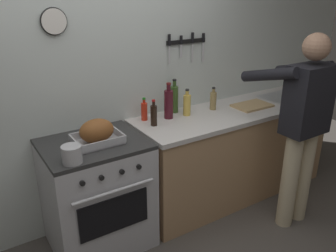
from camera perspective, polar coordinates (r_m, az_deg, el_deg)
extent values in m
cube|color=silver|center=(2.94, -11.20, 7.96)|extent=(6.00, 0.10, 2.60)
cube|color=black|center=(3.23, 2.96, 13.51)|extent=(0.41, 0.02, 0.04)
cube|color=silver|center=(3.13, 0.20, 11.43)|extent=(0.01, 0.00, 0.16)
cube|color=black|center=(3.11, 0.21, 13.75)|extent=(0.02, 0.02, 0.10)
cube|color=silver|center=(3.20, 2.12, 12.03)|extent=(0.02, 0.00, 0.12)
cube|color=black|center=(3.18, 2.14, 13.74)|extent=(0.02, 0.02, 0.08)
cube|color=silver|center=(3.27, 3.94, 11.73)|extent=(0.01, 0.00, 0.17)
cube|color=black|center=(3.25, 4.00, 14.04)|extent=(0.02, 0.02, 0.09)
cube|color=silver|center=(3.35, 5.68, 11.80)|extent=(0.02, 0.00, 0.18)
cube|color=black|center=(3.33, 5.77, 14.04)|extent=(0.02, 0.02, 0.08)
cylinder|color=white|center=(2.70, -17.99, 15.81)|extent=(0.18, 0.02, 0.18)
torus|color=black|center=(2.70, -17.99, 15.81)|extent=(0.19, 0.02, 0.19)
cube|color=tan|center=(3.56, 10.38, -4.41)|extent=(2.00, 0.62, 0.86)
cube|color=silver|center=(3.39, 10.89, 2.44)|extent=(2.03, 0.65, 0.04)
cube|color=#B2B5B7|center=(3.89, 18.01, 3.74)|extent=(0.44, 0.36, 0.11)
cube|color=#BCBCC1|center=(2.89, -11.30, -11.04)|extent=(0.76, 0.62, 0.87)
cube|color=black|center=(2.64, -8.67, -14.01)|extent=(0.53, 0.01, 0.28)
cube|color=#2D2D2D|center=(2.68, -12.01, -2.90)|extent=(0.76, 0.62, 0.03)
cylinder|color=black|center=(2.39, -13.68, -9.00)|extent=(0.04, 0.02, 0.04)
cylinder|color=black|center=(2.43, -10.71, -8.23)|extent=(0.04, 0.02, 0.04)
cylinder|color=black|center=(2.48, -7.45, -7.35)|extent=(0.04, 0.02, 0.04)
cylinder|color=black|center=(2.53, -4.73, -6.60)|extent=(0.04, 0.02, 0.04)
cylinder|color=silver|center=(2.50, -8.66, -10.43)|extent=(0.61, 0.02, 0.02)
cylinder|color=#C6B793|center=(3.21, 19.03, -8.42)|extent=(0.14, 0.14, 0.86)
cylinder|color=#C6B793|center=(3.34, 21.00, -7.46)|extent=(0.14, 0.14, 0.86)
cube|color=black|center=(3.01, 21.77, 3.95)|extent=(0.38, 0.22, 0.56)
sphere|color=#9E755B|center=(2.92, 22.91, 11.72)|extent=(0.21, 0.21, 0.21)
cylinder|color=black|center=(2.94, 16.01, 7.97)|extent=(0.09, 0.55, 0.22)
cylinder|color=black|center=(3.26, 21.02, 8.67)|extent=(0.09, 0.55, 0.22)
cube|color=#B7B7BC|center=(2.65, -11.31, -2.61)|extent=(0.34, 0.25, 0.01)
cube|color=#B7B7BC|center=(2.53, -10.30, -2.91)|extent=(0.34, 0.01, 0.05)
cube|color=#B7B7BC|center=(2.74, -12.34, -1.05)|extent=(0.34, 0.01, 0.05)
cube|color=#B7B7BC|center=(2.59, -14.85, -2.74)|extent=(0.01, 0.25, 0.05)
cube|color=#B7B7BC|center=(2.69, -8.02, -1.18)|extent=(0.01, 0.25, 0.05)
ellipsoid|color=brown|center=(2.61, -11.46, -0.74)|extent=(0.26, 0.19, 0.17)
cylinder|color=#B7B7BC|center=(2.38, -15.29, -4.44)|extent=(0.13, 0.13, 0.12)
cube|color=tan|center=(3.48, 13.46, 3.24)|extent=(0.36, 0.24, 0.02)
cylinder|color=#47141E|center=(3.05, 0.10, 3.50)|extent=(0.08, 0.08, 0.25)
cylinder|color=#47141E|center=(3.00, 0.10, 6.24)|extent=(0.04, 0.04, 0.05)
cylinder|color=maroon|center=(3.00, 0.10, 6.87)|extent=(0.04, 0.04, 0.01)
cylinder|color=black|center=(2.90, -2.31, 1.68)|extent=(0.05, 0.05, 0.17)
cylinder|color=black|center=(2.86, -2.35, 3.64)|extent=(0.02, 0.02, 0.04)
cylinder|color=#B21919|center=(2.86, -2.35, 4.13)|extent=(0.03, 0.03, 0.01)
cylinder|color=#997F4C|center=(3.31, 7.31, 4.04)|extent=(0.06, 0.06, 0.16)
cylinder|color=#997F4C|center=(3.28, 7.39, 5.71)|extent=(0.03, 0.03, 0.04)
cylinder|color=black|center=(3.28, 7.41, 6.13)|extent=(0.03, 0.03, 0.01)
cylinder|color=gold|center=(3.14, 3.08, 3.38)|extent=(0.07, 0.07, 0.19)
cylinder|color=gold|center=(3.10, 3.13, 5.36)|extent=(0.03, 0.03, 0.04)
cylinder|color=black|center=(3.09, 3.14, 5.85)|extent=(0.03, 0.03, 0.01)
cylinder|color=red|center=(3.03, -3.86, 2.34)|extent=(0.05, 0.05, 0.15)
cylinder|color=red|center=(3.00, -3.91, 4.00)|extent=(0.02, 0.02, 0.03)
cylinder|color=#197219|center=(2.99, -3.92, 4.44)|extent=(0.03, 0.03, 0.01)
cylinder|color=#385623|center=(3.20, 1.03, 4.31)|extent=(0.07, 0.07, 0.24)
cylinder|color=#385623|center=(3.16, 1.05, 6.86)|extent=(0.03, 0.03, 0.05)
cylinder|color=black|center=(3.15, 1.05, 7.45)|extent=(0.03, 0.03, 0.01)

